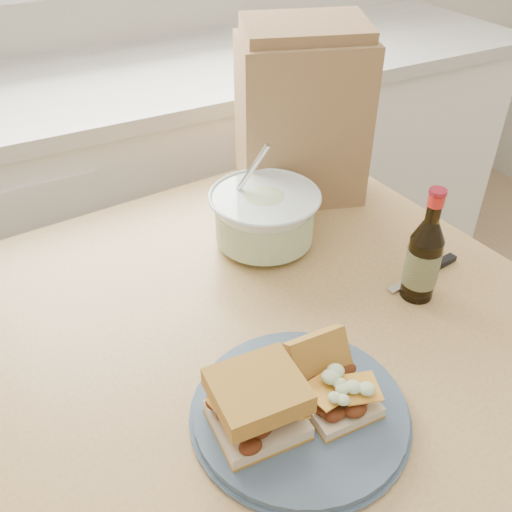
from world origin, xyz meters
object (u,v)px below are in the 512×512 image
dining_table (267,363)px  plate (300,412)px  coleslaw_bowl (264,219)px  paper_bag (302,121)px  beer_bottle (423,258)px

dining_table → plate: size_ratio=3.45×
coleslaw_bowl → plate: bearing=-112.1°
dining_table → paper_bag: paper_bag is taller
coleslaw_bowl → beer_bottle: same height
dining_table → paper_bag: 0.52m
paper_bag → beer_bottle: bearing=-71.9°
beer_bottle → plate: bearing=-138.2°
beer_bottle → paper_bag: (0.00, 0.41, 0.09)m
beer_bottle → coleslaw_bowl: bearing=141.4°
dining_table → coleslaw_bowl: coleslaw_bowl is taller
dining_table → plate: plate is taller
dining_table → beer_bottle: beer_bottle is taller
beer_bottle → paper_bag: size_ratio=0.62×
dining_table → plate: 0.25m
coleslaw_bowl → paper_bag: size_ratio=0.63×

